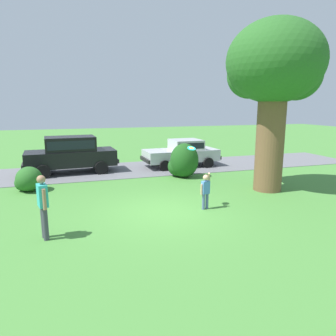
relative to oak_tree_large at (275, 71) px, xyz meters
name	(u,v)px	position (x,y,z in m)	size (l,w,h in m)	color
ground_plane	(165,212)	(-5.00, -1.41, -4.84)	(80.00, 80.00, 0.00)	#478438
driveway_strip	(126,170)	(-5.00, 5.87, -4.83)	(28.00, 4.40, 0.02)	slate
oak_tree_large	(275,71)	(0.00, 0.00, 0.00)	(3.97, 3.81, 6.80)	brown
shrub_near_tree	(28,180)	(-9.64, 2.80, -4.36)	(1.11, 1.20, 1.03)	#286023
shrub_centre_left	(183,162)	(-2.62, 3.27, -4.09)	(1.44, 1.49, 1.69)	#1E511C
parked_sedan	(182,152)	(-1.69, 5.85, -3.99)	(4.46, 2.21, 1.56)	silver
parked_suv	(71,153)	(-7.86, 5.94, -3.76)	(4.79, 2.30, 1.92)	black
child_thrower	(206,189)	(-3.60, -1.57, -4.12)	(0.44, 0.30, 1.29)	#4C608C
frisbee	(192,148)	(-4.02, -1.28, -2.75)	(0.29, 0.27, 0.13)	#1EB7B2
adult_onlooker	(43,204)	(-8.68, -2.49, -3.85)	(0.31, 0.51, 1.74)	#3F3F4C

